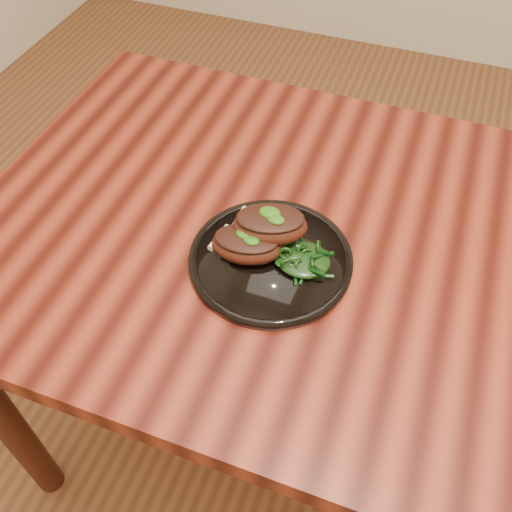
{
  "coord_description": "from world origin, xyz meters",
  "views": [
    {
      "loc": [
        -0.09,
        -0.63,
        1.44
      ],
      "look_at": [
        -0.29,
        -0.1,
        0.78
      ],
      "focal_mm": 40.0,
      "sensor_mm": 36.0,
      "label": 1
    }
  ],
  "objects": [
    {
      "name": "desk",
      "position": [
        0.0,
        0.0,
        0.67
      ],
      "size": [
        1.6,
        0.8,
        0.75
      ],
      "color": "black",
      "rests_on": "ground"
    },
    {
      "name": "plate",
      "position": [
        -0.27,
        -0.08,
        0.76
      ],
      "size": [
        0.26,
        0.26,
        0.02
      ],
      "color": "black",
      "rests_on": "desk"
    },
    {
      "name": "lamb_chop_front",
      "position": [
        -0.31,
        -0.09,
        0.79
      ],
      "size": [
        0.12,
        0.09,
        0.05
      ],
      "color": "#3E170B",
      "rests_on": "plate"
    },
    {
      "name": "lamb_chop_back",
      "position": [
        -0.28,
        -0.06,
        0.81
      ],
      "size": [
        0.13,
        0.1,
        0.05
      ],
      "color": "#3E170B",
      "rests_on": "plate"
    },
    {
      "name": "herb_smear",
      "position": [
        -0.3,
        -0.03,
        0.77
      ],
      "size": [
        0.08,
        0.05,
        0.01
      ],
      "primitive_type": "ellipsoid",
      "color": "#164307",
      "rests_on": "plate"
    },
    {
      "name": "greens_heap",
      "position": [
        -0.22,
        -0.08,
        0.78
      ],
      "size": [
        0.08,
        0.08,
        0.03
      ],
      "color": "black",
      "rests_on": "plate"
    }
  ]
}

